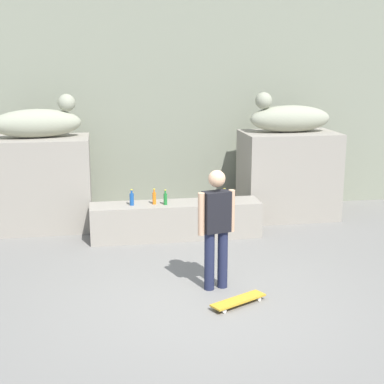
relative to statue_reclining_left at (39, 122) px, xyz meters
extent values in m
plane|color=slate|center=(2.35, -3.83, -1.98)|extent=(40.00, 40.00, 0.00)
cube|color=gray|center=(2.35, 1.24, 1.46)|extent=(11.34, 0.60, 6.87)
cube|color=gray|center=(-0.04, -0.01, -1.13)|extent=(1.83, 1.19, 1.70)
cube|color=gray|center=(4.74, -0.01, -1.13)|extent=(1.83, 1.19, 1.70)
ellipsoid|color=#9B9D84|center=(-0.04, -0.01, -0.02)|extent=(1.66, 0.78, 0.52)
sphere|color=#9B9D84|center=(0.51, 0.07, 0.33)|extent=(0.32, 0.32, 0.32)
ellipsoid|color=#9B9D84|center=(4.74, -0.01, -0.02)|extent=(1.61, 0.59, 0.52)
sphere|color=#9B9D84|center=(4.19, -0.01, 0.33)|extent=(0.32, 0.32, 0.32)
cube|color=gray|center=(2.35, -1.01, -1.67)|extent=(2.99, 0.62, 0.63)
cylinder|color=#1E233F|center=(2.49, -3.39, -1.57)|extent=(0.14, 0.14, 0.82)
cylinder|color=#1E233F|center=(2.68, -3.34, -1.57)|extent=(0.14, 0.14, 0.82)
cube|color=black|center=(2.58, -3.37, -0.88)|extent=(0.40, 0.28, 0.56)
sphere|color=tan|center=(2.58, -3.37, -0.42)|extent=(0.23, 0.23, 0.23)
cylinder|color=tan|center=(2.36, -3.42, -0.89)|extent=(0.09, 0.09, 0.58)
cylinder|color=tan|center=(2.80, -3.31, -0.89)|extent=(0.09, 0.09, 0.58)
cube|color=gold|center=(2.76, -3.96, -1.91)|extent=(0.80, 0.55, 0.02)
cylinder|color=white|center=(2.99, -3.76, -1.95)|extent=(0.06, 0.05, 0.06)
cylinder|color=white|center=(3.06, -3.88, -1.95)|extent=(0.06, 0.05, 0.06)
cylinder|color=white|center=(2.46, -4.04, -1.95)|extent=(0.06, 0.05, 0.06)
cylinder|color=white|center=(2.53, -4.16, -1.95)|extent=(0.06, 0.05, 0.06)
cylinder|color=red|center=(3.19, -1.19, -1.25)|extent=(0.08, 0.08, 0.20)
cylinder|color=red|center=(3.19, -1.19, -1.12)|extent=(0.03, 0.03, 0.06)
cylinder|color=yellow|center=(3.19, -1.19, -1.09)|extent=(0.04, 0.04, 0.01)
cylinder|color=#194C99|center=(1.58, -1.04, -1.25)|extent=(0.07, 0.07, 0.21)
cylinder|color=#194C99|center=(1.58, -1.04, -1.11)|extent=(0.03, 0.03, 0.06)
cylinder|color=yellow|center=(1.58, -1.04, -1.08)|extent=(0.04, 0.04, 0.01)
cylinder|color=#1E722D|center=(2.16, -1.10, -1.25)|extent=(0.06, 0.06, 0.20)
cylinder|color=#1E722D|center=(2.16, -1.10, -1.13)|extent=(0.03, 0.03, 0.06)
cylinder|color=yellow|center=(2.16, -1.10, -1.09)|extent=(0.03, 0.03, 0.01)
cylinder|color=orange|center=(1.97, -1.03, -1.25)|extent=(0.06, 0.06, 0.21)
cylinder|color=orange|center=(1.97, -1.03, -1.12)|extent=(0.03, 0.03, 0.06)
cylinder|color=yellow|center=(1.97, -1.03, -1.08)|extent=(0.03, 0.03, 0.01)
camera|label=1|loc=(1.04, -10.59, 1.16)|focal=53.28mm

